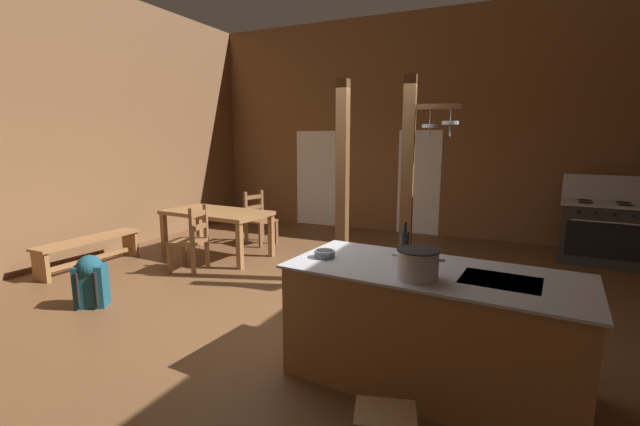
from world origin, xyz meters
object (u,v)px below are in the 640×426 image
at_px(ladderback_chair_near_window, 191,240).
at_px(ladderback_chair_by_post, 259,219).
at_px(stockpot_on_counter, 418,264).
at_px(kitchen_island, 430,327).
at_px(stove_range, 601,232).
at_px(mixing_bowl_on_counter, 325,254).
at_px(bench_along_left_wall, 89,247).
at_px(backpack, 91,279).
at_px(dining_table, 217,216).
at_px(bottle_tall_on_counter, 404,244).

height_order(ladderback_chair_near_window, ladderback_chair_by_post, same).
xyz_separation_m(ladderback_chair_by_post, stockpot_on_counter, (3.58, -3.49, 0.56)).
xyz_separation_m(kitchen_island, ladderback_chair_near_window, (-3.63, 1.45, -0.00)).
bearing_deg(stove_range, stockpot_on_counter, -111.33).
distance_m(kitchen_island, mixing_bowl_on_counter, 1.00).
relative_size(ladderback_chair_near_window, bench_along_left_wall, 0.61).
bearing_deg(backpack, dining_table, 91.40).
height_order(ladderback_chair_near_window, bench_along_left_wall, ladderback_chair_near_window).
relative_size(backpack, bottle_tall_on_counter, 1.96).
bearing_deg(ladderback_chair_near_window, mixing_bowl_on_counter, -28.22).
distance_m(stove_range, bottle_tall_on_counter, 4.69).
bearing_deg(bench_along_left_wall, dining_table, 45.11).
xyz_separation_m(stockpot_on_counter, mixing_bowl_on_counter, (-0.81, 0.22, -0.07)).
distance_m(ladderback_chair_near_window, backpack, 1.51).
bearing_deg(dining_table, backpack, -88.60).
bearing_deg(stockpot_on_counter, backpack, 176.97).
distance_m(bench_along_left_wall, bottle_tall_on_counter, 4.96).
xyz_separation_m(dining_table, bench_along_left_wall, (-1.31, -1.31, -0.34)).
height_order(kitchen_island, bench_along_left_wall, kitchen_island).
relative_size(ladderback_chair_by_post, bench_along_left_wall, 0.61).
xyz_separation_m(ladderback_chair_near_window, stockpot_on_counter, (3.57, -1.70, 0.56)).
xyz_separation_m(ladderback_chair_near_window, bench_along_left_wall, (-1.49, -0.50, -0.14)).
bearing_deg(stockpot_on_counter, bottle_tall_on_counter, 114.05).
bearing_deg(dining_table, ladderback_chair_by_post, 80.52).
xyz_separation_m(stove_range, ladderback_chair_by_post, (-5.40, -1.17, -0.03)).
bearing_deg(ladderback_chair_near_window, stove_range, 28.81).
relative_size(kitchen_island, stove_range, 1.69).
bearing_deg(stove_range, bottle_tall_on_counter, -115.78).
relative_size(kitchen_island, dining_table, 1.27).
distance_m(backpack, stockpot_on_counter, 3.76).
bearing_deg(bottle_tall_on_counter, backpack, -175.59).
bearing_deg(kitchen_island, stove_range, 68.28).
xyz_separation_m(kitchen_island, ladderback_chair_by_post, (-3.65, 3.25, -0.00)).
distance_m(bench_along_left_wall, stockpot_on_counter, 5.24).
distance_m(kitchen_island, dining_table, 4.44).
relative_size(stove_range, stockpot_on_counter, 3.63).
distance_m(ladderback_chair_by_post, backpack, 3.30).
distance_m(ladderback_chair_near_window, ladderback_chair_by_post, 1.80).
xyz_separation_m(stove_range, bottle_tall_on_counter, (-2.03, -4.20, 0.55)).
relative_size(bench_along_left_wall, mixing_bowl_on_counter, 9.15).
height_order(stove_range, ladderback_chair_by_post, stove_range).
bearing_deg(bottle_tall_on_counter, kitchen_island, -39.38).
bearing_deg(backpack, kitchen_island, 0.74).
xyz_separation_m(kitchen_island, bottle_tall_on_counter, (-0.27, 0.22, 0.58)).
height_order(backpack, stockpot_on_counter, stockpot_on_counter).
bearing_deg(stove_range, backpack, -140.99).
xyz_separation_m(ladderback_chair_by_post, backpack, (-0.11, -3.30, -0.14)).
bearing_deg(stove_range, mixing_bowl_on_counter, -120.61).
height_order(dining_table, ladderback_chair_by_post, ladderback_chair_by_post).
bearing_deg(stove_range, bench_along_left_wall, -153.28).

